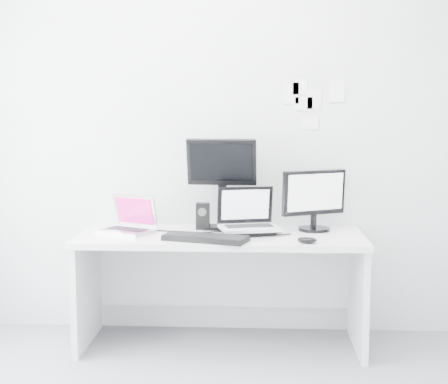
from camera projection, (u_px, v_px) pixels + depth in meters
The scene contains 15 objects.
back_wall at pixel (224, 134), 4.47m from camera, with size 3.60×3.60×0.00m, color silver.
desk at pixel (221, 290), 4.24m from camera, with size 1.80×0.70×0.73m, color white.
macbook at pixel (126, 214), 4.22m from camera, with size 0.33×0.25×0.25m, color #B0B0B5.
speaker at pixel (203, 216), 4.36m from camera, with size 0.09×0.09×0.17m, color black.
dell_laptop at pixel (250, 211), 4.17m from camera, with size 0.36×0.28×0.30m, color silver.
rear_monitor at pixel (222, 183), 4.34m from camera, with size 0.45×0.16×0.61m, color black.
samsung_monitor at pixel (315, 200), 4.29m from camera, with size 0.45×0.20×0.41m, color black.
keyboard at pixel (206, 238), 3.97m from camera, with size 0.50×0.18×0.03m, color black.
mouse at pixel (307, 240), 3.90m from camera, with size 0.12×0.07×0.04m, color black.
wall_note_0 at pixel (291, 93), 4.40m from camera, with size 0.10×0.00×0.14m, color white.
wall_note_1 at pixel (314, 99), 4.40m from camera, with size 0.09×0.00×0.13m, color white.
wall_note_2 at pixel (337, 91), 4.39m from camera, with size 0.10×0.00×0.14m, color white.
wall_note_3 at pixel (311, 123), 4.42m from camera, with size 0.11×0.00×0.08m, color white.
wall_note_4 at pixel (304, 104), 4.41m from camera, with size 0.12×0.00×0.09m, color white.
wall_note_5 at pixel (300, 87), 4.40m from camera, with size 0.10×0.00×0.10m, color white.
Camera 1 is at (0.23, -2.88, 1.51)m, focal length 53.27 mm.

